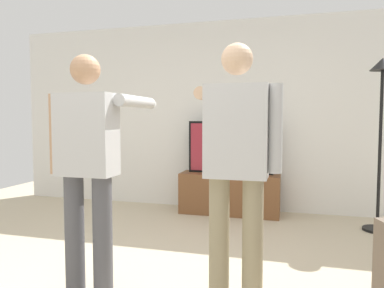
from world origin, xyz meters
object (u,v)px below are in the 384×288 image
at_px(wall_clock, 234,60).
at_px(person_standing_nearer_lamp, 88,161).
at_px(television, 230,147).
at_px(person_standing_nearer_couch, 236,160).
at_px(floor_lamp, 381,108).
at_px(tv_stand, 229,194).
at_px(framed_picture, 96,111).

height_order(wall_clock, person_standing_nearer_lamp, wall_clock).
bearing_deg(wall_clock, television, -90.00).
bearing_deg(television, person_standing_nearer_couch, -79.69).
height_order(wall_clock, floor_lamp, wall_clock).
bearing_deg(tv_stand, person_standing_nearer_couch, -79.50).
distance_m(tv_stand, television, 0.64).
relative_size(tv_stand, person_standing_nearer_couch, 0.75).
height_order(television, wall_clock, wall_clock).
relative_size(floor_lamp, person_standing_nearer_lamp, 1.14).
relative_size(framed_picture, floor_lamp, 0.31).
height_order(tv_stand, wall_clock, wall_clock).
height_order(television, framed_picture, framed_picture).
xyz_separation_m(television, floor_lamp, (1.79, -0.35, 0.51)).
distance_m(wall_clock, floor_lamp, 2.01).
height_order(floor_lamp, person_standing_nearer_couch, floor_lamp).
height_order(tv_stand, person_standing_nearer_lamp, person_standing_nearer_lamp).
distance_m(wall_clock, person_standing_nearer_couch, 3.00).
bearing_deg(person_standing_nearer_couch, person_standing_nearer_lamp, -173.43).
bearing_deg(floor_lamp, person_standing_nearer_lamp, -136.28).
distance_m(tv_stand, person_standing_nearer_couch, 2.61).
relative_size(framed_picture, person_standing_nearer_couch, 0.34).
bearing_deg(tv_stand, floor_lamp, -9.64).
bearing_deg(person_standing_nearer_lamp, wall_clock, 78.32).
height_order(wall_clock, framed_picture, wall_clock).
distance_m(television, person_standing_nearer_couch, 2.55).
bearing_deg(wall_clock, tv_stand, -90.00).
xyz_separation_m(wall_clock, person_standing_nearer_couch, (0.46, -2.75, -1.11)).
height_order(tv_stand, framed_picture, framed_picture).
relative_size(wall_clock, person_standing_nearer_lamp, 0.18).
distance_m(television, person_standing_nearer_lamp, 2.70).
height_order(framed_picture, floor_lamp, floor_lamp).
bearing_deg(person_standing_nearer_lamp, person_standing_nearer_couch, 6.57).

